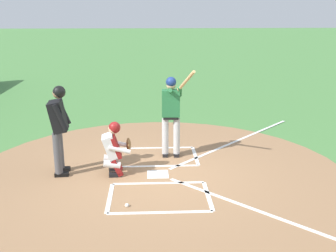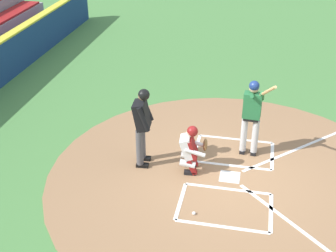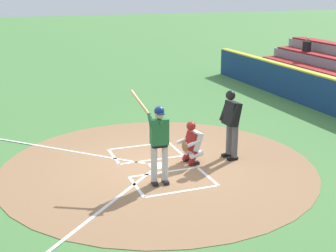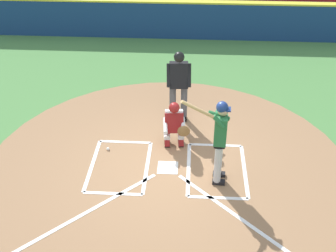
{
  "view_description": "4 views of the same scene",
  "coord_description": "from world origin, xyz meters",
  "px_view_note": "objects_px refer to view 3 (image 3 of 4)",
  "views": [
    {
      "loc": [
        7.87,
        -0.16,
        3.36
      ],
      "look_at": [
        -0.01,
        0.21,
        1.05
      ],
      "focal_mm": 43.79,
      "sensor_mm": 36.0,
      "label": 1
    },
    {
      "loc": [
        8.42,
        0.38,
        5.91
      ],
      "look_at": [
        -0.04,
        -1.39,
        1.1
      ],
      "focal_mm": 49.63,
      "sensor_mm": 36.0,
      "label": 2
    },
    {
      "loc": [
        -10.61,
        3.71,
        4.49
      ],
      "look_at": [
        0.4,
        -0.42,
        0.92
      ],
      "focal_mm": 50.37,
      "sensor_mm": 36.0,
      "label": 3
    },
    {
      "loc": [
        -0.46,
        7.58,
        6.03
      ],
      "look_at": [
        0.0,
        -0.11,
        1.02
      ],
      "focal_mm": 47.79,
      "sensor_mm": 36.0,
      "label": 4
    }
  ],
  "objects_px": {
    "catcher": "(192,142)",
    "batter": "(159,139)",
    "plate_umpire": "(231,120)",
    "baseball": "(160,145)"
  },
  "relations": [
    {
      "from": "batter",
      "to": "baseball",
      "type": "distance_m",
      "value": 2.81
    },
    {
      "from": "plate_umpire",
      "to": "batter",
      "type": "bearing_deg",
      "value": 110.96
    },
    {
      "from": "batter",
      "to": "catcher",
      "type": "relative_size",
      "value": 1.88
    },
    {
      "from": "batter",
      "to": "plate_umpire",
      "type": "height_order",
      "value": "batter"
    },
    {
      "from": "batter",
      "to": "plate_umpire",
      "type": "relative_size",
      "value": 1.14
    },
    {
      "from": "baseball",
      "to": "catcher",
      "type": "bearing_deg",
      "value": -168.26
    },
    {
      "from": "batter",
      "to": "plate_umpire",
      "type": "xyz_separation_m",
      "value": [
        0.89,
        -2.33,
        -0.02
      ]
    },
    {
      "from": "catcher",
      "to": "batter",
      "type": "bearing_deg",
      "value": 127.32
    },
    {
      "from": "catcher",
      "to": "plate_umpire",
      "type": "bearing_deg",
      "value": -92.13
    },
    {
      "from": "batter",
      "to": "baseball",
      "type": "xyz_separation_m",
      "value": [
        2.44,
        -0.91,
        -1.06
      ]
    }
  ]
}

